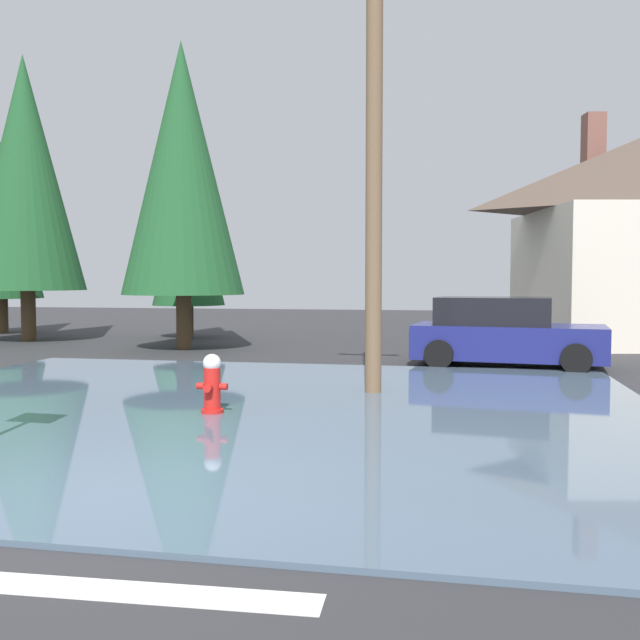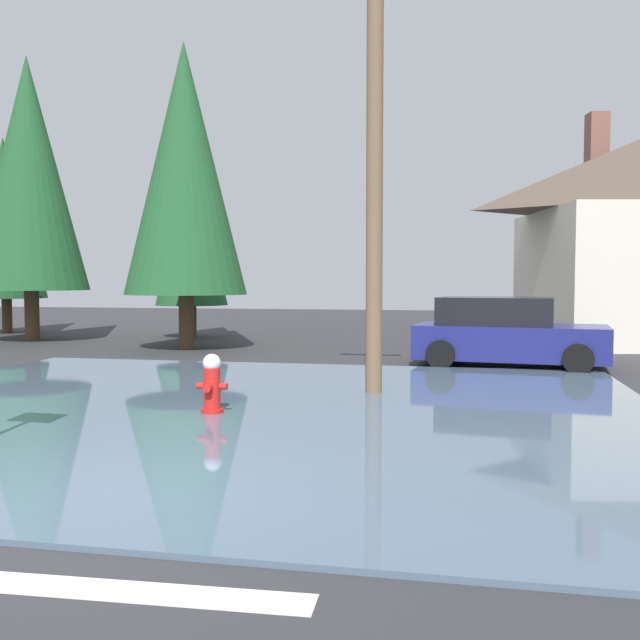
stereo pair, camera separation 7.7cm
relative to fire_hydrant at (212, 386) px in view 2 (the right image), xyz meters
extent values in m
cube|color=#2D2D30|center=(0.33, -3.90, -0.49)|extent=(80.00, 80.00, 0.10)
cube|color=#4C6075|center=(0.07, 0.51, -0.42)|extent=(12.68, 11.04, 0.05)
cube|color=silver|center=(0.94, -5.55, -0.44)|extent=(3.46, 0.43, 0.01)
cylinder|color=red|center=(0.00, 0.00, -0.39)|extent=(0.32, 0.32, 0.11)
cylinder|color=red|center=(0.00, 0.00, -0.04)|extent=(0.24, 0.24, 0.59)
sphere|color=white|center=(0.00, 0.00, 0.33)|extent=(0.26, 0.26, 0.26)
cylinder|color=red|center=(-0.17, 0.00, -0.01)|extent=(0.11, 0.10, 0.10)
cylinder|color=red|center=(0.17, 0.00, -0.01)|extent=(0.11, 0.10, 0.10)
cylinder|color=red|center=(0.00, -0.17, -0.01)|extent=(0.12, 0.11, 0.12)
cylinder|color=brown|center=(2.05, 2.29, 3.61)|extent=(0.28, 0.28, 8.09)
cube|color=brown|center=(7.62, 14.35, 5.58)|extent=(0.70, 0.70, 2.37)
cube|color=navy|center=(4.58, 6.87, 0.12)|extent=(4.38, 2.40, 0.76)
cube|color=black|center=(4.25, 6.91, 0.81)|extent=(2.70, 1.96, 0.62)
cylinder|color=black|center=(6.11, 7.62, -0.12)|extent=(0.66, 0.30, 0.64)
cylinder|color=black|center=(5.87, 5.75, -0.12)|extent=(0.66, 0.30, 0.64)
cylinder|color=black|center=(3.29, 7.98, -0.12)|extent=(0.66, 0.30, 0.64)
cylinder|color=black|center=(3.05, 6.11, -0.12)|extent=(0.66, 0.30, 0.64)
cylinder|color=#4C3823|center=(-4.14, 9.24, 0.33)|extent=(0.43, 0.43, 1.54)
cone|color=#1E5128|center=(-4.14, 9.24, 4.62)|extent=(3.43, 3.43, 7.03)
cylinder|color=#4C3823|center=(-5.52, 13.10, 0.11)|extent=(0.30, 0.30, 1.10)
cone|color=#1E5128|center=(-5.52, 13.10, 3.16)|extent=(2.44, 2.44, 5.00)
cylinder|color=#4C3823|center=(-10.05, 10.81, 0.37)|extent=(0.45, 0.45, 1.63)
cone|color=#1E5128|center=(-10.05, 10.81, 4.89)|extent=(3.62, 3.62, 7.41)
cylinder|color=#4C3823|center=(-12.92, 13.58, 0.20)|extent=(0.36, 0.36, 1.29)
cone|color=#194723|center=(-12.92, 13.58, 3.77)|extent=(2.86, 2.86, 5.86)
camera|label=1|loc=(3.43, -9.53, 1.51)|focal=39.60mm
camera|label=2|loc=(3.50, -9.51, 1.51)|focal=39.60mm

